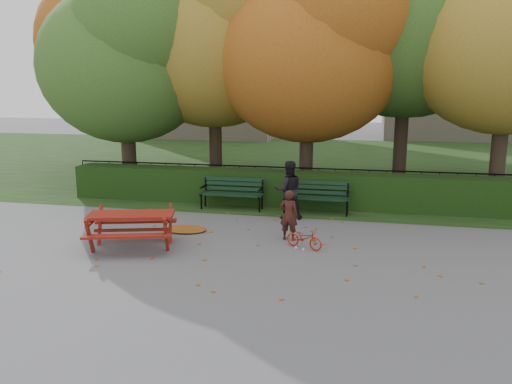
% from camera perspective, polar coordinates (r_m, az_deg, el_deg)
% --- Properties ---
extents(ground, '(90.00, 90.00, 0.00)m').
position_cam_1_polar(ground, '(10.63, -1.12, -6.77)').
color(ground, slate).
rests_on(ground, ground).
extents(grass_strip, '(90.00, 90.00, 0.00)m').
position_cam_1_polar(grass_strip, '(24.15, 6.73, 3.52)').
color(grass_strip, black).
rests_on(grass_strip, ground).
extents(building_left, '(10.00, 7.00, 15.00)m').
position_cam_1_polar(building_left, '(37.80, -5.36, 17.80)').
color(building_left, tan).
rests_on(building_left, ground).
extents(building_right, '(9.00, 6.00, 12.00)m').
position_cam_1_polar(building_right, '(38.31, 21.64, 14.73)').
color(building_right, tan).
rests_on(building_right, ground).
extents(hedge, '(13.00, 0.90, 1.00)m').
position_cam_1_polar(hedge, '(14.78, 2.98, 0.45)').
color(hedge, black).
rests_on(hedge, ground).
extents(iron_fence, '(14.00, 0.04, 1.02)m').
position_cam_1_polar(iron_fence, '(15.55, 3.47, 1.13)').
color(iron_fence, black).
rests_on(iron_fence, ground).
extents(tree_a, '(5.88, 5.60, 7.48)m').
position_cam_1_polar(tree_a, '(17.19, -14.18, 15.14)').
color(tree_a, black).
rests_on(tree_a, ground).
extents(tree_b, '(6.72, 6.40, 8.79)m').
position_cam_1_polar(tree_b, '(17.36, -3.93, 18.34)').
color(tree_b, black).
rests_on(tree_b, ground).
extents(tree_c, '(6.30, 6.00, 8.00)m').
position_cam_1_polar(tree_c, '(15.91, 7.16, 16.81)').
color(tree_c, black).
rests_on(tree_c, ground).
extents(tree_d, '(7.14, 6.80, 9.58)m').
position_cam_1_polar(tree_d, '(17.30, 18.42, 19.76)').
color(tree_d, black).
rests_on(tree_d, ground).
extents(tree_f, '(6.93, 6.60, 9.19)m').
position_cam_1_polar(tree_f, '(21.42, -14.66, 17.48)').
color(tree_f, black).
rests_on(tree_f, ground).
extents(bench_left, '(1.80, 0.57, 0.88)m').
position_cam_1_polar(bench_left, '(14.28, -2.70, 0.14)').
color(bench_left, black).
rests_on(bench_left, ground).
extents(bench_right, '(1.80, 0.57, 0.88)m').
position_cam_1_polar(bench_right, '(13.86, 6.92, -0.28)').
color(bench_right, black).
rests_on(bench_right, ground).
extents(picnic_table, '(2.13, 1.89, 0.87)m').
position_cam_1_polar(picnic_table, '(11.00, -14.05, -3.24)').
color(picnic_table, maroon).
rests_on(picnic_table, ground).
extents(leaf_pile, '(1.10, 0.79, 0.07)m').
position_cam_1_polar(leaf_pile, '(12.25, -8.12, -4.22)').
color(leaf_pile, brown).
rests_on(leaf_pile, ground).
extents(leaf_scatter, '(9.00, 5.70, 0.01)m').
position_cam_1_polar(leaf_scatter, '(10.90, -0.74, -6.26)').
color(leaf_scatter, brown).
rests_on(leaf_scatter, ground).
extents(child, '(0.44, 0.31, 1.15)m').
position_cam_1_polar(child, '(11.28, 3.77, -2.66)').
color(child, '#3A1812').
rests_on(child, ground).
extents(adult, '(0.90, 0.80, 1.54)m').
position_cam_1_polar(adult, '(13.11, 3.74, 0.22)').
color(adult, black).
rests_on(adult, ground).
extents(bicycle, '(0.92, 0.64, 0.46)m').
position_cam_1_polar(bicycle, '(10.79, 5.54, -5.25)').
color(bicycle, '#A81E0F').
rests_on(bicycle, ground).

